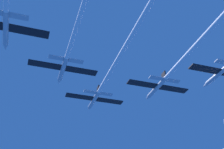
{
  "coord_description": "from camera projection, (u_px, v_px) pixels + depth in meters",
  "views": [
    {
      "loc": [
        -23.33,
        -90.64,
        -47.49
      ],
      "look_at": [
        -0.17,
        -18.32,
        -0.09
      ],
      "focal_mm": 46.6,
      "sensor_mm": 36.0,
      "label": 1
    }
  ],
  "objects": [
    {
      "name": "jet_right_wing",
      "position": [
        189.0,
        53.0,
        78.92
      ],
      "size": [
        20.89,
        69.09,
        3.46
      ],
      "color": "#B2BAC6"
    },
    {
      "name": "jet_left_wing",
      "position": [
        78.0,
        22.0,
        70.75
      ],
      "size": [
        20.89,
        73.19,
        3.46
      ],
      "color": "#B2BAC6"
    },
    {
      "name": "jet_lead",
      "position": [
        119.0,
        58.0,
        82.75
      ],
      "size": [
        20.89,
        84.72,
        3.46
      ],
      "color": "#B2BAC6"
    }
  ]
}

